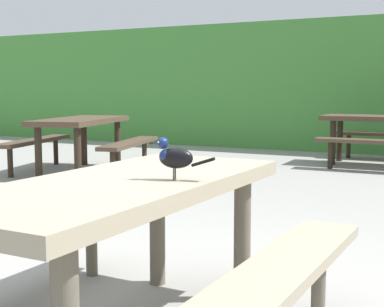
{
  "coord_description": "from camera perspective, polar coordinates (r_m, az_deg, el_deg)",
  "views": [
    {
      "loc": [
        1.43,
        -2.27,
        1.13
      ],
      "look_at": [
        0.28,
        -0.02,
        0.84
      ],
      "focal_mm": 52.56,
      "sensor_mm": 36.0,
      "label": 1
    }
  ],
  "objects": [
    {
      "name": "bird_grackle",
      "position": [
        2.41,
        -1.87,
        -0.29
      ],
      "size": [
        0.28,
        0.11,
        0.18
      ],
      "color": "black",
      "rests_on": "picnic_table_foreground"
    },
    {
      "name": "picnic_table_mid_right",
      "position": [
        7.81,
        -11.21,
        2.19
      ],
      "size": [
        2.05,
        2.07,
        0.74
      ],
      "color": "#473828",
      "rests_on": "ground"
    },
    {
      "name": "picnic_table_foreground",
      "position": [
        2.51,
        -6.86,
        -6.7
      ],
      "size": [
        1.71,
        1.81,
        0.74
      ],
      "color": "gray",
      "rests_on": "ground"
    }
  ]
}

